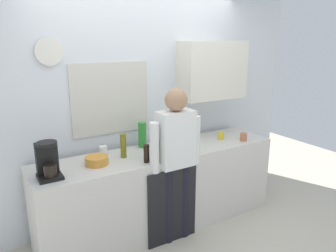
# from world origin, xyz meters

# --- Properties ---
(ground_plane) EXTENTS (8.00, 8.00, 0.00)m
(ground_plane) POSITION_xyz_m (0.00, 0.00, 0.00)
(ground_plane) COLOR beige
(kitchen_counter) EXTENTS (2.68, 0.64, 0.88)m
(kitchen_counter) POSITION_xyz_m (0.00, 0.30, 0.44)
(kitchen_counter) COLOR beige
(kitchen_counter) RESTS_ON ground_plane
(dishwasher_panel) EXTENTS (0.56, 0.02, 0.80)m
(dishwasher_panel) POSITION_xyz_m (-0.06, -0.03, 0.40)
(dishwasher_panel) COLOR black
(dishwasher_panel) RESTS_ON ground_plane
(back_wall_assembly) EXTENTS (4.28, 0.42, 2.60)m
(back_wall_assembly) POSITION_xyz_m (0.11, 0.70, 1.36)
(back_wall_assembly) COLOR silver
(back_wall_assembly) RESTS_ON ground_plane
(coffee_maker) EXTENTS (0.20, 0.20, 0.33)m
(coffee_maker) POSITION_xyz_m (-1.17, 0.22, 1.03)
(coffee_maker) COLOR black
(coffee_maker) RESTS_ON kitchen_counter
(bottle_olive_oil) EXTENTS (0.06, 0.06, 0.25)m
(bottle_olive_oil) POSITION_xyz_m (-0.41, 0.33, 1.01)
(bottle_olive_oil) COLOR olive
(bottle_olive_oil) RESTS_ON kitchen_counter
(bottle_green_wine) EXTENTS (0.07, 0.07, 0.30)m
(bottle_green_wine) POSITION_xyz_m (-0.17, 0.10, 1.03)
(bottle_green_wine) COLOR #195923
(bottle_green_wine) RESTS_ON kitchen_counter
(bottle_clear_soda) EXTENTS (0.09, 0.09, 0.28)m
(bottle_clear_soda) POSITION_xyz_m (-0.10, 0.52, 1.02)
(bottle_clear_soda) COLOR #2D8C33
(bottle_clear_soda) RESTS_ON kitchen_counter
(bottle_dark_sauce) EXTENTS (0.06, 0.06, 0.18)m
(bottle_dark_sauce) POSITION_xyz_m (-0.28, 0.09, 0.97)
(bottle_dark_sauce) COLOR black
(bottle_dark_sauce) RESTS_ON kitchen_counter
(cup_yellow_cup) EXTENTS (0.07, 0.07, 0.08)m
(cup_yellow_cup) POSITION_xyz_m (0.83, 0.29, 0.93)
(cup_yellow_cup) COLOR yellow
(cup_yellow_cup) RESTS_ON kitchen_counter
(cup_white_mug) EXTENTS (0.08, 0.08, 0.09)m
(cup_white_mug) POSITION_xyz_m (-0.56, 0.51, 0.93)
(cup_white_mug) COLOR white
(cup_white_mug) RESTS_ON kitchen_counter
(cup_terracotta_mug) EXTENTS (0.08, 0.08, 0.09)m
(cup_terracotta_mug) POSITION_xyz_m (1.02, 0.10, 0.93)
(cup_terracotta_mug) COLOR #B26647
(cup_terracotta_mug) RESTS_ON kitchen_counter
(mixing_bowl) EXTENTS (0.22, 0.22, 0.08)m
(mixing_bowl) POSITION_xyz_m (-0.71, 0.29, 0.92)
(mixing_bowl) COLOR orange
(mixing_bowl) RESTS_ON kitchen_counter
(person_at_sink) EXTENTS (0.57, 0.22, 1.60)m
(person_at_sink) POSITION_xyz_m (0.00, 0.00, 0.95)
(person_at_sink) COLOR black
(person_at_sink) RESTS_ON ground_plane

